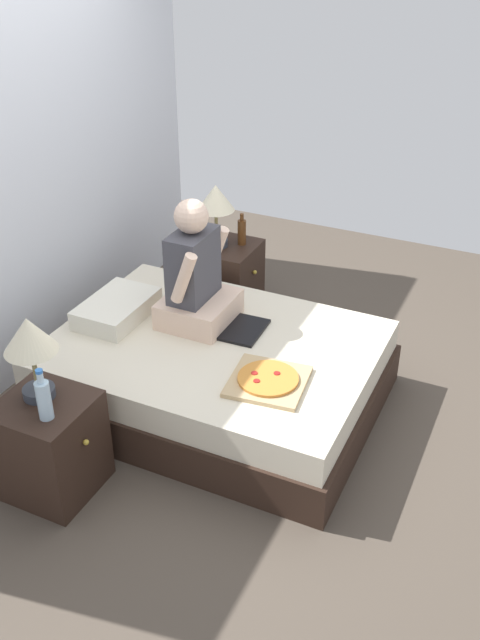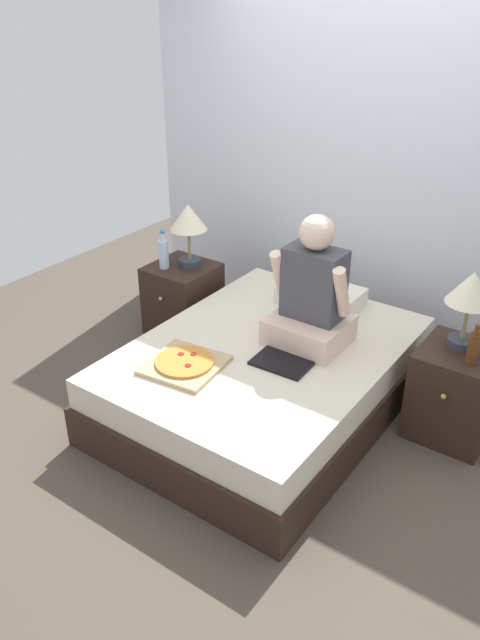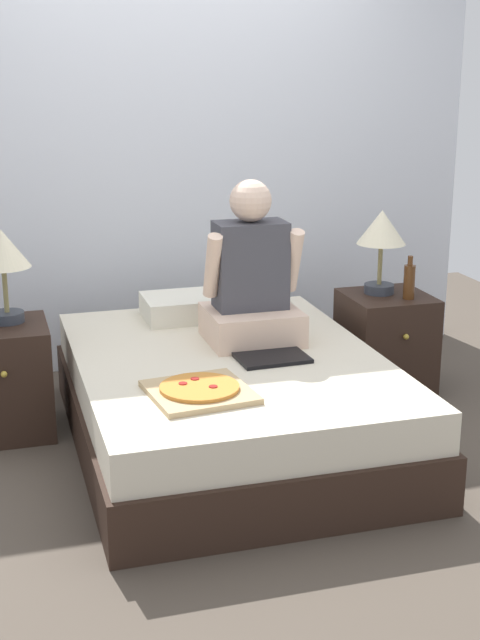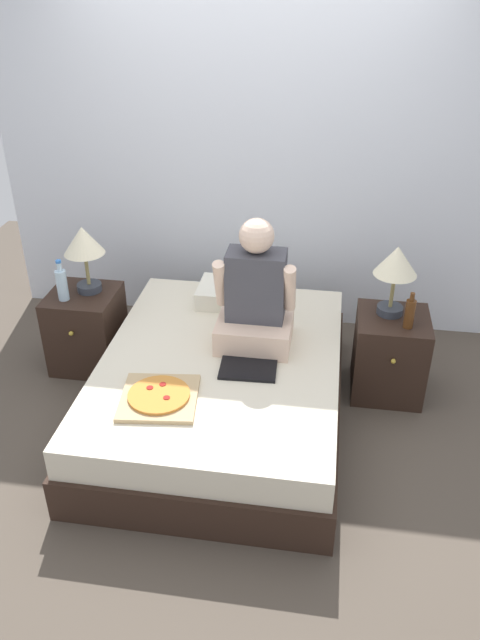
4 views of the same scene
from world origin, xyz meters
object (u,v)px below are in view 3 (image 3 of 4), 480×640
Objects in this scene: bed at (229,400)px; lamp_on_left_nightstand at (3,255)px; nightstand_right at (385,343)px; lamp_on_right_nightstand at (381,233)px; pizza_box at (200,391)px; person_seated at (251,283)px; nightstand_left at (4,380)px; laptop at (267,351)px; beer_bottle at (409,281)px.

lamp_on_left_nightstand reaches higher than bed.
nightstand_right is 1.21× the size of lamp_on_right_nightstand.
lamp_on_left_nightstand is at bearing 127.79° from pizza_box.
lamp_on_left_nightstand is 1.00× the size of lamp_on_right_nightstand.
person_seated reaches higher than lamp_on_right_nightstand.
nightstand_right is 0.60m from lamp_on_right_nightstand.
lamp_on_left_nightstand is 1.18m from person_seated.
laptop is (1.18, -0.47, 0.19)m from nightstand_left.
laptop is (0.00, -0.25, -0.27)m from person_seated.
lamp_on_right_nightstand is (-0.03, 0.05, 0.60)m from nightstand_right.
lamp_on_left_nightstand is at bearing 178.55° from nightstand_right.
bed is at bearing -153.83° from lamp_on_right_nightstand.
lamp_on_right_nightstand reaches higher than nightstand_right.
lamp_on_right_nightstand is 1.59m from pizza_box.
beer_bottle is 0.54× the size of laptop.
nightstand_right reaches higher than bed.
lamp_on_left_nightstand is 2.06m from nightstand_right.
nightstand_left is at bearing 130.87° from pizza_box.
nightstand_right reaches higher than laptop.
bed is 4.44× the size of laptop.
lamp_on_right_nightstand reaches higher than bed.
pizza_box is (0.76, -0.88, 0.18)m from nightstand_left.
pizza_box is (-1.32, -0.78, -0.18)m from beer_bottle.
nightstand_left is 1.28m from laptop.
beer_bottle is (2.04, -0.15, -0.23)m from lamp_on_left_nightstand.
bed is 4.22× the size of lamp_on_right_nightstand.
beer_bottle is at bearing -56.31° from lamp_on_right_nightstand.
lamp_on_left_nightstand is at bearing 155.49° from laptop.
nightstand_left is at bearing -128.63° from lamp_on_left_nightstand.
nightstand_left and nightstand_right have the same top height.
nightstand_right reaches higher than pizza_box.
nightstand_left is 1.28m from person_seated.
bed is at bearing -23.12° from nightstand_left.
laptop reaches higher than bed.
pizza_box reaches higher than bed.
nightstand_left is 1.27× the size of laptop.
nightstand_left is 1.21× the size of lamp_on_right_nightstand.
laptop reaches higher than pizza_box.
lamp_on_left_nightstand is (0.04, 0.05, 0.60)m from nightstand_left.
nightstand_right is at bearing 23.12° from bed.
lamp_on_right_nightstand reaches higher than pizza_box.
nightstand_right is 1.23× the size of pizza_box.
beer_bottle reaches higher than pizza_box.
lamp_on_right_nightstand is at bearing 123.69° from beer_bottle.
laptop is (-0.90, -0.37, -0.18)m from beer_bottle.
bed is at bearing -26.41° from lamp_on_left_nightstand.
person_seated is (1.18, -0.22, 0.45)m from nightstand_left.
nightstand_left is 0.60m from lamp_on_left_nightstand.
person_seated is (-0.80, -0.27, -0.15)m from lamp_on_right_nightstand.
nightstand_left is at bearing 180.00° from nightstand_right.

